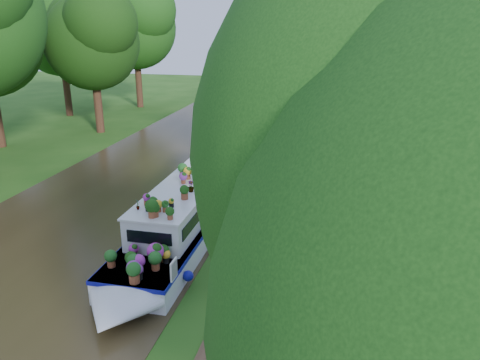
% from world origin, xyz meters
% --- Properties ---
extents(ground, '(100.00, 100.00, 0.00)m').
position_xyz_m(ground, '(0.00, 0.00, 0.00)').
color(ground, '#214F13').
rests_on(ground, ground).
extents(canal_water, '(10.00, 100.00, 0.02)m').
position_xyz_m(canal_water, '(-6.00, 0.00, 0.01)').
color(canal_water, '#2D2513').
rests_on(canal_water, ground).
extents(towpath, '(2.20, 100.00, 0.03)m').
position_xyz_m(towpath, '(1.20, 0.00, 0.01)').
color(towpath, '#4B3523').
rests_on(towpath, ground).
extents(plant_boat, '(2.29, 13.52, 2.24)m').
position_xyz_m(plant_boat, '(-2.25, -0.15, 0.85)').
color(plant_boat, silver).
rests_on(plant_boat, canal_water).
extents(tree_near_overhang, '(5.52, 5.28, 8.99)m').
position_xyz_m(tree_near_overhang, '(3.79, 3.06, 6.60)').
color(tree_near_overhang, '#341C11').
rests_on(tree_near_overhang, ground).
extents(tree_near_mid, '(6.90, 6.60, 9.40)m').
position_xyz_m(tree_near_mid, '(4.48, 15.08, 6.44)').
color(tree_near_mid, '#341C11').
rests_on(tree_near_mid, ground).
extents(tree_near_far, '(7.59, 7.26, 10.30)m').
position_xyz_m(tree_near_far, '(3.98, 26.09, 7.05)').
color(tree_near_far, '#341C11').
rests_on(tree_near_far, ground).
extents(tree_far_c, '(7.13, 6.82, 9.59)m').
position_xyz_m(tree_far_c, '(-13.52, 14.08, 6.52)').
color(tree_far_c, '#341C11').
rests_on(tree_far_c, ground).
extents(tree_far_d, '(8.05, 7.70, 10.85)m').
position_xyz_m(tree_far_d, '(-15.02, 24.10, 7.40)').
color(tree_far_d, '#341C11').
rests_on(tree_far_d, ground).
extents(tree_far_h, '(7.82, 7.48, 10.49)m').
position_xyz_m(tree_far_h, '(-19.02, 19.09, 7.14)').
color(tree_far_h, '#341C11').
rests_on(tree_far_h, ground).
extents(second_boat, '(2.66, 7.52, 1.43)m').
position_xyz_m(second_boat, '(-2.75, 14.13, 0.58)').
color(second_boat, black).
rests_on(second_boat, canal_water).
extents(sandwich_board, '(0.72, 0.74, 1.05)m').
position_xyz_m(sandwich_board, '(0.60, -4.21, 0.51)').
color(sandwich_board, '#B9360D').
rests_on(sandwich_board, towpath).
extents(pedestrian_pink, '(0.67, 0.50, 1.66)m').
position_xyz_m(pedestrian_pink, '(0.50, 21.67, 0.86)').
color(pedestrian_pink, pink).
rests_on(pedestrian_pink, towpath).
extents(pedestrian_dark, '(1.10, 1.00, 1.85)m').
position_xyz_m(pedestrian_dark, '(1.22, 18.55, 0.95)').
color(pedestrian_dark, black).
rests_on(pedestrian_dark, towpath).
extents(verge_plant, '(0.40, 0.35, 0.43)m').
position_xyz_m(verge_plant, '(0.05, 4.84, 0.22)').
color(verge_plant, '#227021').
rests_on(verge_plant, ground).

